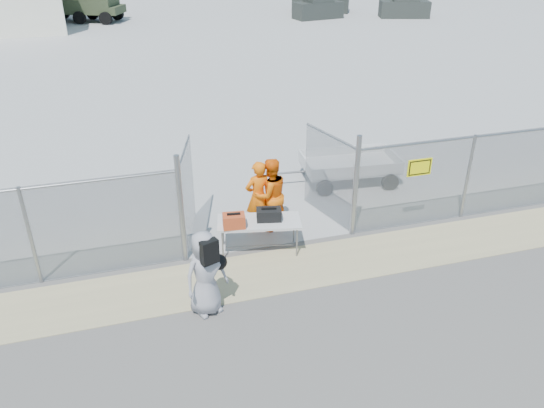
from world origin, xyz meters
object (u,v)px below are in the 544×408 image
object	(u,v)px
security_worker_right	(270,195)
utility_trailer	(350,168)
security_worker_left	(258,197)
visitor	(205,273)
folding_table	(259,236)

from	to	relation	value
security_worker_right	utility_trailer	bearing A→B (deg)	-158.17
security_worker_left	visitor	distance (m)	3.19
visitor	security_worker_right	bearing A→B (deg)	32.40
security_worker_left	security_worker_right	world-z (taller)	security_worker_right
visitor	utility_trailer	xyz separation A→B (m)	(4.95, 4.61, -0.44)
visitor	utility_trailer	distance (m)	6.78
folding_table	utility_trailer	xyz separation A→B (m)	(3.44, 2.85, 0.03)
security_worker_right	utility_trailer	distance (m)	3.55
security_worker_left	visitor	xyz separation A→B (m)	(-1.73, -2.68, -0.03)
security_worker_left	security_worker_right	size ratio (longest dim) A/B	0.98
utility_trailer	security_worker_right	bearing A→B (deg)	-141.14
folding_table	utility_trailer	bearing A→B (deg)	51.57
security_worker_left	security_worker_right	xyz separation A→B (m)	(0.29, -0.02, 0.02)
folding_table	security_worker_left	distance (m)	1.07
security_worker_right	utility_trailer	xyz separation A→B (m)	(2.93, 1.95, -0.50)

